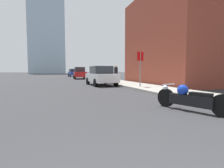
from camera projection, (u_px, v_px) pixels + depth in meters
name	position (u px, v px, depth m)	size (l,w,h in m)	color
sidewalk	(83.00, 76.00, 40.15)	(2.57, 240.00, 0.15)	gray
brick_storefront	(201.00, 41.00, 16.56)	(11.69, 9.61, 8.00)	brown
distant_tower	(47.00, 12.00, 84.49)	(16.03, 16.03, 59.94)	#9EB7CC
motorcycle	(189.00, 98.00, 5.12)	(0.98, 2.22, 0.77)	black
parked_car_white	(101.00, 76.00, 14.51)	(2.03, 4.08, 1.59)	silver
parked_car_red	(80.00, 73.00, 26.62)	(1.95, 4.65, 1.79)	red
parked_car_blue	(73.00, 73.00, 37.20)	(2.08, 3.97, 1.65)	#1E3899
stop_sign	(140.00, 63.00, 11.63)	(0.57, 0.26, 2.31)	slate
pedestrian	(116.00, 73.00, 18.55)	(0.36, 0.24, 1.68)	#38383D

